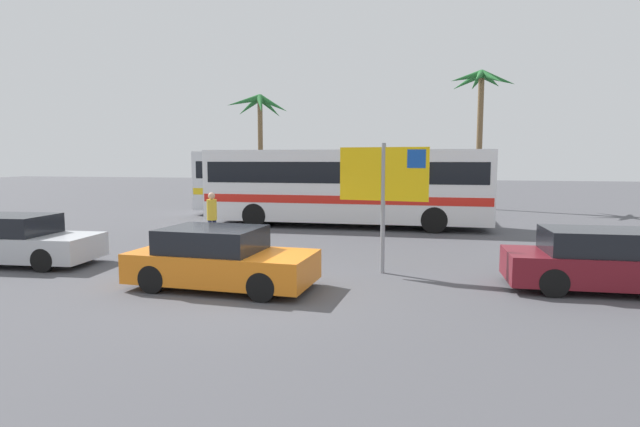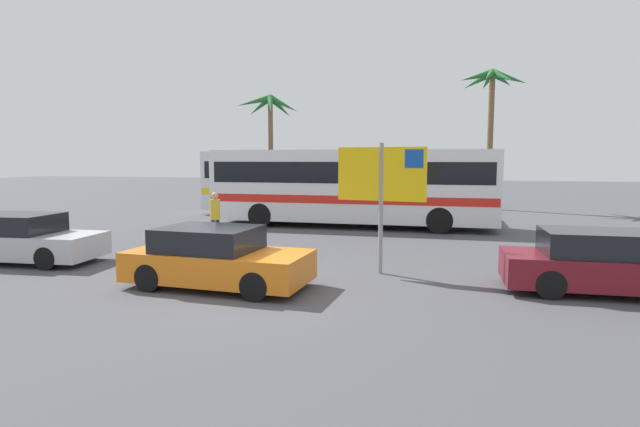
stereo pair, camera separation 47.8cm
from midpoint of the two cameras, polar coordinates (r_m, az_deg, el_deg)
name	(u,v)px [view 1 (the left image)]	position (r m, az deg, el deg)	size (l,w,h in m)	color
ground	(243,293)	(11.01, -9.84, -8.80)	(120.00, 120.00, 0.00)	#4C4C51
bus_front_coach	(346,184)	(21.18, 2.28, 3.34)	(11.61, 2.61, 3.17)	white
bus_rear_coach	(312,180)	(25.26, -1.45, 3.80)	(11.61, 2.61, 3.17)	silver
ferry_sign	(385,179)	(12.47, 6.22, 3.83)	(2.19, 0.37, 3.20)	gray
car_maroon	(609,262)	(12.41, 28.64, -4.76)	(4.38, 1.78, 1.32)	maroon
car_silver	(16,241)	(16.02, -31.62, -2.61)	(4.30, 2.03, 1.32)	#B7BABF
car_orange	(220,259)	(11.45, -12.28, -5.00)	(4.07, 2.01, 1.32)	orange
pedestrian_by_bus	(212,214)	(16.90, -12.79, -0.10)	(0.32, 0.32, 1.74)	#1E2347
palm_tree_seaside	(481,94)	(30.30, 17.10, 12.68)	(3.73, 3.80, 7.71)	brown
palm_tree_inland	(260,116)	(33.77, -7.18, 10.75)	(4.13, 3.88, 6.96)	brown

